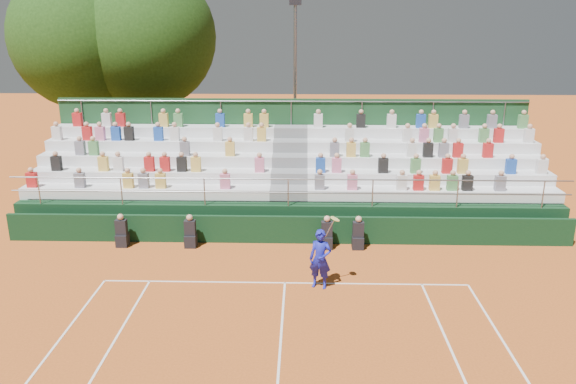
{
  "coord_description": "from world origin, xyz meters",
  "views": [
    {
      "loc": [
        0.51,
        -15.35,
        7.59
      ],
      "look_at": [
        0.0,
        3.5,
        1.8
      ],
      "focal_mm": 35.0,
      "sensor_mm": 36.0,
      "label": 1
    }
  ],
  "objects_px": {
    "tree_west": "(84,39)",
    "tree_east": "(145,37)",
    "tennis_player": "(320,259)",
    "floodlight_mast": "(295,74)"
  },
  "relations": [
    {
      "from": "tennis_player",
      "to": "floodlight_mast",
      "type": "distance_m",
      "value": 14.3
    },
    {
      "from": "tennis_player",
      "to": "floodlight_mast",
      "type": "xyz_separation_m",
      "value": [
        -0.96,
        13.67,
        4.1
      ]
    },
    {
      "from": "tennis_player",
      "to": "floodlight_mast",
      "type": "relative_size",
      "value": 0.26
    },
    {
      "from": "tennis_player",
      "to": "tree_west",
      "type": "height_order",
      "value": "tree_west"
    },
    {
      "from": "tree_west",
      "to": "tree_east",
      "type": "xyz_separation_m",
      "value": [
        3.02,
        0.21,
        0.08
      ]
    },
    {
      "from": "tennis_player",
      "to": "tree_east",
      "type": "xyz_separation_m",
      "value": [
        -8.47,
        13.72,
        5.88
      ]
    },
    {
      "from": "floodlight_mast",
      "to": "tennis_player",
      "type": "bearing_deg",
      "value": -86.0
    },
    {
      "from": "tennis_player",
      "to": "tree_west",
      "type": "distance_m",
      "value": 18.66
    },
    {
      "from": "tree_west",
      "to": "tree_east",
      "type": "height_order",
      "value": "tree_east"
    },
    {
      "from": "tree_west",
      "to": "floodlight_mast",
      "type": "relative_size",
      "value": 1.19
    }
  ]
}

